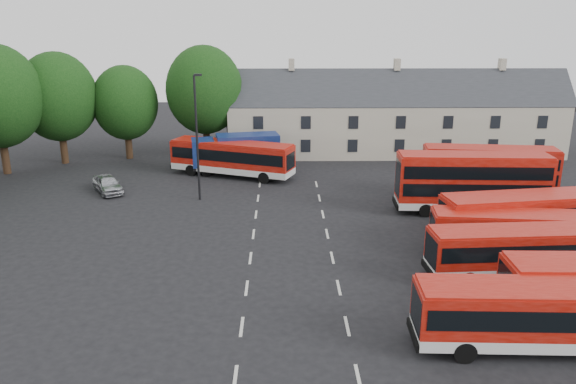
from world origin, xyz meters
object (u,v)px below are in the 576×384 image
bus_dd_south (473,180)px  lamppost (197,135)px  box_truck (237,151)px  bus_row_a (542,312)px  silver_car (107,184)px

bus_dd_south → lamppost: size_ratio=1.12×
bus_dd_south → lamppost: lamppost is taller
bus_dd_south → box_truck: bus_dd_south is taller
bus_row_a → silver_car: (-25.81, 23.82, -1.10)m
bus_row_a → silver_car: 35.14m
bus_row_a → lamppost: size_ratio=1.09×
bus_row_a → box_truck: size_ratio=1.28×
box_truck → lamppost: lamppost is taller
bus_row_a → silver_car: bus_row_a is taller
box_truck → silver_car: bearing=-158.2°
silver_car → lamppost: size_ratio=0.43×
lamppost → bus_dd_south: bearing=-9.4°
bus_dd_south → silver_car: 29.34m
bus_row_a → bus_dd_south: 18.57m
bus_row_a → lamppost: (-17.80, 21.76, 3.50)m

